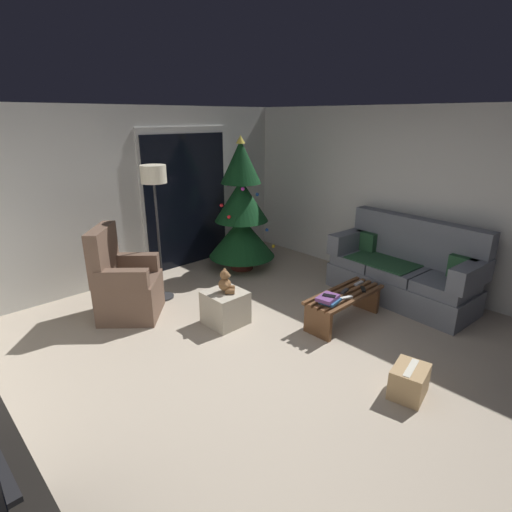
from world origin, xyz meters
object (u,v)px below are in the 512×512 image
Objects in this scene: remote_white at (346,298)px; remote_silver at (359,283)px; book_stack at (329,299)px; coffee_table at (344,303)px; ottoman at (225,308)px; christmas_tree at (241,213)px; cardboard_box_taped_mid_floor at (409,381)px; armchair at (125,285)px; teddy_bear_chestnut at (226,283)px; remote_graphite at (345,291)px; floor_lamp at (154,188)px; cell_phone at (329,296)px; couch at (404,270)px; remote_black at (363,289)px.

remote_white and remote_silver have the same top height.
book_stack is at bearing 89.26° from remote_white.
coffee_table is 2.50× the size of ottoman.
remote_white is 1.00× the size of remote_silver.
coffee_table is at bearing -98.11° from christmas_tree.
book_stack is (-0.68, -0.05, 0.03)m from remote_silver.
christmas_tree reaches higher than cardboard_box_taped_mid_floor.
coffee_table is 2.66m from armchair.
teddy_bear_chestnut reaches higher than ottoman.
coffee_table is at bearing -42.36° from ottoman.
remote_white is (-0.14, -0.12, 0.00)m from remote_graphite.
floor_lamp reaches higher than book_stack.
coffee_table is at bearing 2.42° from book_stack.
coffee_table is 7.05× the size of remote_graphite.
remote_silver is (0.46, 0.14, 0.00)m from remote_white.
book_stack reaches higher than cardboard_box_taped_mid_floor.
book_stack is at bearing -67.40° from floor_lamp.
cell_phone is 2.34m from christmas_tree.
cardboard_box_taped_mid_floor is (-0.70, -1.18, -0.11)m from coffee_table.
couch reaches higher than book_stack.
christmas_tree is at bearing 42.60° from teddy_bear_chestnut.
remote_graphite is 1.08× the size of cell_phone.
floor_lamp is 1.74m from ottoman.
cell_phone is at bearing -67.30° from floor_lamp.
teddy_bear_chestnut is at bearing 61.68° from remote_white.
remote_graphite reaches higher than coffee_table.
cardboard_box_taped_mid_floor is at bearing -80.96° from ottoman.
teddy_bear_chestnut is at bearing -169.82° from remote_black.
remote_graphite is at bearing -41.09° from ottoman.
remote_graphite and remote_white have the same top height.
remote_white is 0.39× the size of cardboard_box_taped_mid_floor.
teddy_bear_chestnut is 0.72× the size of cardboard_box_taped_mid_floor.
floor_lamp is 1.52m from teddy_bear_chestnut.
christmas_tree is (0.64, 2.20, 0.47)m from cell_phone.
remote_graphite is 1.00× the size of remote_black.
remote_silver is 0.14× the size of armchair.
couch reaches higher than ottoman.
ottoman is (-2.18, 1.10, -0.20)m from couch.
couch reaches higher than remote_white.
book_stack reaches higher than ottoman.
remote_black is at bearing 177.02° from couch.
couch is 2.13m from cardboard_box_taped_mid_floor.
book_stack is 0.72× the size of cardboard_box_taped_mid_floor.
book_stack is 0.04m from cell_phone.
armchair reaches higher than remote_white.
remote_graphite is 0.39× the size of cardboard_box_taped_mid_floor.
remote_silver is (-0.79, 0.18, -0.01)m from couch.
couch is 6.97× the size of book_stack.
remote_graphite is 0.18m from remote_white.
remote_white is at bearing 105.11° from remote_silver.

